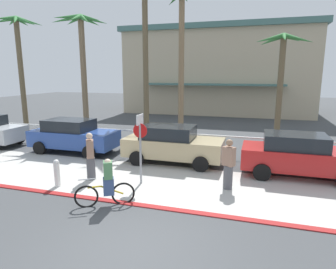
# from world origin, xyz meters

# --- Properties ---
(ground_plane) EXTENTS (80.00, 80.00, 0.00)m
(ground_plane) POSITION_xyz_m (0.00, 10.00, 0.00)
(ground_plane) COLOR #424447
(sidewalk_strip) EXTENTS (44.00, 4.00, 0.02)m
(sidewalk_strip) POSITION_xyz_m (0.00, 4.20, 0.01)
(sidewalk_strip) COLOR beige
(sidewalk_strip) RESTS_ON ground
(curb_paint) EXTENTS (44.00, 0.24, 0.03)m
(curb_paint) POSITION_xyz_m (0.00, 2.20, 0.01)
(curb_paint) COLOR maroon
(curb_paint) RESTS_ON ground
(building_backdrop) EXTENTS (18.79, 12.07, 8.49)m
(building_backdrop) POSITION_xyz_m (-1.56, 27.33, 4.26)
(building_backdrop) COLOR #BCAD8E
(building_backdrop) RESTS_ON ground
(rail_fence) EXTENTS (24.30, 0.08, 1.04)m
(rail_fence) POSITION_xyz_m (0.00, 8.50, 0.83)
(rail_fence) COLOR white
(rail_fence) RESTS_ON ground
(stop_sign_bike_lane) EXTENTS (0.52, 0.56, 2.56)m
(stop_sign_bike_lane) POSITION_xyz_m (-1.37, 3.92, 1.68)
(stop_sign_bike_lane) COLOR gray
(stop_sign_bike_lane) RESTS_ON ground
(bollard_2) EXTENTS (0.20, 0.20, 1.00)m
(bollard_2) POSITION_xyz_m (-4.11, 2.78, 0.52)
(bollard_2) COLOR white
(bollard_2) RESTS_ON ground
(palm_tree_0) EXTENTS (3.15, 3.23, 7.88)m
(palm_tree_0) POSITION_xyz_m (-13.72, 11.89, 5.82)
(palm_tree_0) COLOR brown
(palm_tree_0) RESTS_ON ground
(palm_tree_1) EXTENTS (3.18, 3.45, 7.57)m
(palm_tree_1) POSITION_xyz_m (-8.24, 11.22, 5.85)
(palm_tree_1) COLOR #756047
(palm_tree_1) RESTS_ON ground
(palm_tree_2) EXTENTS (3.20, 2.70, 10.10)m
(palm_tree_2) POSITION_xyz_m (-4.62, 12.87, 6.93)
(palm_tree_2) COLOR brown
(palm_tree_2) RESTS_ON ground
(palm_tree_3) EXTENTS (2.79, 3.10, 9.01)m
(palm_tree_3) POSITION_xyz_m (-2.26, 13.06, 6.68)
(palm_tree_3) COLOR #846B4C
(palm_tree_3) RESTS_ON ground
(palm_tree_4) EXTENTS (3.29, 3.33, 6.32)m
(palm_tree_4) POSITION_xyz_m (3.76, 13.80, 4.89)
(palm_tree_4) COLOR brown
(palm_tree_4) RESTS_ON ground
(car_blue_1) EXTENTS (4.40, 2.02, 1.69)m
(car_blue_1) POSITION_xyz_m (-6.37, 7.06, 0.87)
(car_blue_1) COLOR #284793
(car_blue_1) RESTS_ON ground
(car_tan_2) EXTENTS (4.40, 2.02, 1.69)m
(car_tan_2) POSITION_xyz_m (-1.00, 6.75, 0.87)
(car_tan_2) COLOR tan
(car_tan_2) RESTS_ON ground
(car_red_3) EXTENTS (4.40, 2.02, 1.69)m
(car_red_3) POSITION_xyz_m (4.21, 6.42, 0.87)
(car_red_3) COLOR red
(car_red_3) RESTS_ON ground
(cyclist_yellow_0) EXTENTS (1.61, 0.95, 1.50)m
(cyclist_yellow_0) POSITION_xyz_m (-1.67, 1.93, 0.69)
(cyclist_yellow_0) COLOR black
(cyclist_yellow_0) RESTS_ON ground
(pedestrian_0) EXTENTS (0.48, 0.44, 1.78)m
(pedestrian_0) POSITION_xyz_m (1.72, 4.33, 0.83)
(pedestrian_0) COLOR #4C4C51
(pedestrian_0) RESTS_ON ground
(pedestrian_1) EXTENTS (0.44, 0.48, 1.81)m
(pedestrian_1) POSITION_xyz_m (-3.34, 3.76, 0.85)
(pedestrian_1) COLOR #4C4C51
(pedestrian_1) RESTS_ON ground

